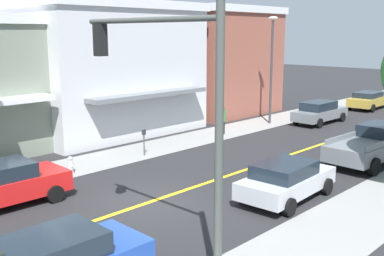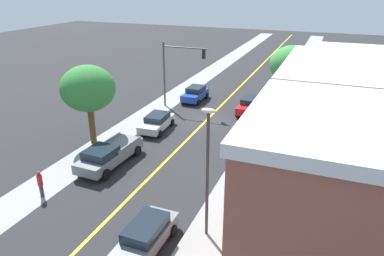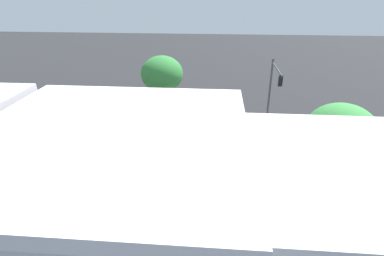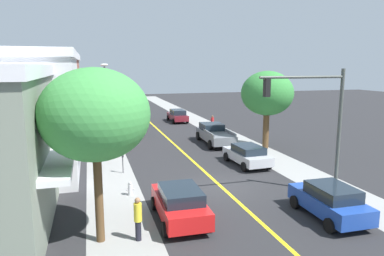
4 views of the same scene
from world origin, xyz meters
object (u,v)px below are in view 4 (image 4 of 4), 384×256
object	(u,v)px
fire_hydrant	(130,188)
silver_sedan_right_curb	(247,155)
maroon_sedan_right_curb	(178,115)
pedestrian_green_shirt	(110,140)
traffic_light_mast	(317,113)
street_lamp	(106,94)
gold_sedan_left_curb	(121,116)
parking_meter	(123,160)
grey_pickup_truck	(215,134)
street_tree_right_corner	(267,94)
street_tree_left_near	(95,115)
pedestrian_yellow_shirt	(138,218)
grey_sedan_left_curb	(130,126)
red_sedan_left_curb	(180,203)
blue_sedan_right_curb	(330,201)
pedestrian_red_shirt	(212,123)

from	to	relation	value
fire_hydrant	silver_sedan_right_curb	xyz separation A→B (m)	(8.61, 3.75, 0.38)
maroon_sedan_right_curb	pedestrian_green_shirt	world-z (taller)	pedestrian_green_shirt
traffic_light_mast	street_lamp	size ratio (longest dim) A/B	0.95
traffic_light_mast	gold_sedan_left_curb	distance (m)	30.40
parking_meter	grey_pickup_truck	xyz separation A→B (m)	(8.79, 6.90, -0.01)
street_tree_right_corner	street_tree_left_near	bearing A→B (deg)	-137.25
grey_pickup_truck	fire_hydrant	bearing A→B (deg)	143.94
street_tree_left_near	silver_sedan_right_curb	world-z (taller)	street_tree_left_near
pedestrian_yellow_shirt	maroon_sedan_right_curb	bearing A→B (deg)	158.31
grey_sedan_left_curb	grey_pickup_truck	world-z (taller)	grey_pickup_truck
parking_meter	silver_sedan_right_curb	world-z (taller)	silver_sedan_right_curb
street_tree_left_near	red_sedan_left_curb	distance (m)	5.62
silver_sedan_right_curb	pedestrian_green_shirt	bearing A→B (deg)	49.02
street_lamp	grey_sedan_left_curb	bearing A→B (deg)	43.52
blue_sedan_right_curb	red_sedan_left_curb	bearing A→B (deg)	77.00
street_tree_left_near	fire_hydrant	size ratio (longest dim) A/B	9.04
pedestrian_red_shirt	parking_meter	bearing A→B (deg)	-1.16
grey_sedan_left_curb	grey_pickup_truck	distance (m)	9.72
parking_meter	gold_sedan_left_curb	size ratio (longest dim) A/B	0.29
pedestrian_red_shirt	grey_pickup_truck	bearing A→B (deg)	22.52
street_tree_right_corner	silver_sedan_right_curb	distance (m)	6.93
traffic_light_mast	grey_pickup_truck	bearing A→B (deg)	-87.15
fire_hydrant	pedestrian_red_shirt	world-z (taller)	pedestrian_red_shirt
street_tree_right_corner	grey_pickup_truck	world-z (taller)	street_tree_right_corner
grey_sedan_left_curb	blue_sedan_right_curb	world-z (taller)	blue_sedan_right_curb
street_tree_right_corner	grey_sedan_left_curb	world-z (taller)	street_tree_right_corner
grey_pickup_truck	pedestrian_green_shirt	bearing A→B (deg)	93.97
pedestrian_red_shirt	blue_sedan_right_curb	bearing A→B (deg)	34.65
silver_sedan_right_curb	grey_pickup_truck	distance (m)	7.37
fire_hydrant	blue_sedan_right_curb	size ratio (longest dim) A/B	0.18
pedestrian_green_shirt	traffic_light_mast	bearing A→B (deg)	-43.53
street_tree_right_corner	red_sedan_left_curb	size ratio (longest dim) A/B	1.46
parking_meter	maroon_sedan_right_curb	distance (m)	21.91
street_tree_left_near	traffic_light_mast	bearing A→B (deg)	10.62
blue_sedan_right_curb	pedestrian_yellow_shirt	size ratio (longest dim) A/B	2.32
street_tree_left_near	silver_sedan_right_curb	bearing A→B (deg)	39.77
gold_sedan_left_curb	pedestrian_red_shirt	distance (m)	13.31
street_lamp	pedestrian_green_shirt	size ratio (longest dim) A/B	4.16
fire_hydrant	street_lamp	bearing A→B (deg)	91.49
parking_meter	pedestrian_red_shirt	xyz separation A→B (m)	(10.36, 12.00, 0.10)
grey_sedan_left_curb	pedestrian_green_shirt	distance (m)	7.66
pedestrian_yellow_shirt	silver_sedan_right_curb	bearing A→B (deg)	130.32
street_tree_left_near	silver_sedan_right_curb	xyz separation A→B (m)	(10.33, 8.60, -4.32)
grey_sedan_left_curb	pedestrian_yellow_shirt	bearing A→B (deg)	174.62
street_tree_right_corner	traffic_light_mast	distance (m)	11.24
gold_sedan_left_curb	grey_pickup_truck	xyz separation A→B (m)	(6.97, -15.31, 0.12)
fire_hydrant	pedestrian_green_shirt	size ratio (longest dim) A/B	0.44
fire_hydrant	blue_sedan_right_curb	bearing A→B (deg)	-32.96
fire_hydrant	pedestrian_green_shirt	distance (m)	10.87
red_sedan_left_curb	grey_pickup_truck	xyz separation A→B (m)	(6.99, 14.96, 0.05)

